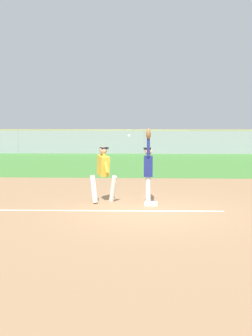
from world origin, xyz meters
TOP-DOWN VIEW (x-y plane):
  - ground_plane at (0.00, 0.00)m, footprint 68.82×68.82m
  - outfield_grass at (0.00, 13.90)m, footprint 41.25×14.47m
  - chalk_foul_line at (-3.90, -0.08)m, footprint 12.00×0.30m
  - first_base at (0.10, 0.82)m, footprint 0.40×0.40m
  - fielder at (0.01, 0.94)m, footprint 0.28×0.89m
  - runner at (-1.36, 1.11)m, footprint 0.89×0.81m
  - baseball at (-0.58, 1.33)m, footprint 0.07×0.07m
  - outfield_fence at (0.00, 21.13)m, footprint 41.33×0.08m
  - parked_car_tan at (-8.57, 24.19)m, footprint 4.53×2.37m
  - parked_car_black at (-3.83, 23.92)m, footprint 4.53×2.37m
  - parked_car_silver at (1.88, 24.84)m, footprint 4.57×2.47m
  - parked_car_red at (7.05, 24.39)m, footprint 4.46×2.23m

SIDE VIEW (x-z plane):
  - ground_plane at x=0.00m, z-range 0.00..0.00m
  - chalk_foul_line at x=-3.90m, z-range 0.00..0.01m
  - outfield_grass at x=0.00m, z-range 0.00..0.01m
  - first_base at x=0.10m, z-range 0.00..0.08m
  - parked_car_tan at x=-8.57m, z-range 0.05..1.30m
  - parked_car_black at x=-3.83m, z-range 0.05..1.30m
  - parked_car_silver at x=1.88m, z-range 0.05..1.30m
  - parked_car_red at x=7.05m, z-range 0.05..1.30m
  - outfield_fence at x=0.00m, z-range 0.00..1.95m
  - runner at x=-1.36m, z-range 0.14..1.86m
  - fielder at x=0.01m, z-range -0.02..2.26m
  - baseball at x=-0.58m, z-range 2.01..2.08m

